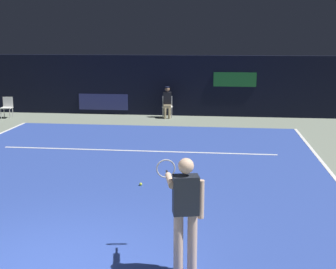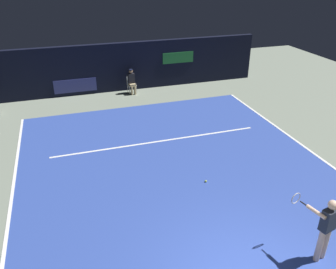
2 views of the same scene
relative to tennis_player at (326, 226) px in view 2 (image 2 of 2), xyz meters
The scene contains 9 objects.
ground_plane 5.29m from the tennis_player, 112.50° to the left, with size 31.11×31.11×0.00m, color gray.
court_surface 5.29m from the tennis_player, 112.50° to the left, with size 10.63×12.11×0.01m, color #2D479E.
line_sideline_left 5.89m from the tennis_player, 55.71° to the left, with size 0.10×12.11×0.01m, color white.
line_sideline_right 8.75m from the tennis_player, 146.49° to the left, with size 0.10×12.11×0.01m, color white.
line_service 7.27m from the tennis_player, 106.03° to the left, with size 8.29×0.10×0.01m, color white.
back_wall 13.63m from the tennis_player, 98.41° to the left, with size 15.30×0.33×2.60m.
tennis_player is the anchor object (origin of this frame).
line_judge_on_chair 12.88m from the tennis_player, 97.80° to the left, with size 0.48×0.56×1.32m.
tennis_ball 4.09m from the tennis_player, 109.20° to the left, with size 0.07×0.07×0.07m, color #CCE033.
Camera 2 is at (-3.32, -4.42, 6.42)m, focal length 36.72 mm.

